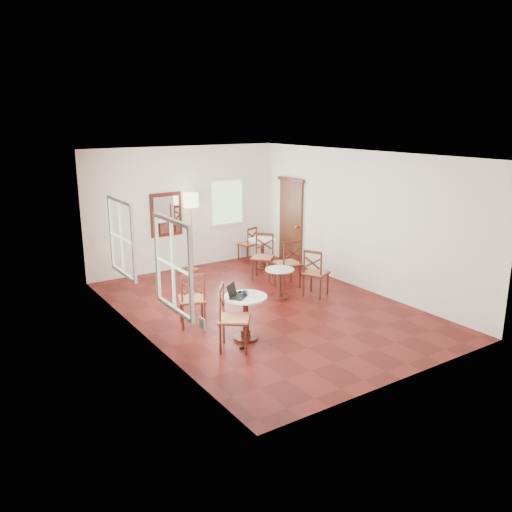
{
  "coord_description": "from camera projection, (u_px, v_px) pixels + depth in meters",
  "views": [
    {
      "loc": [
        -5.51,
        -8.02,
        3.67
      ],
      "look_at": [
        0.0,
        0.3,
        1.0
      ],
      "focal_mm": 36.57,
      "sensor_mm": 36.0,
      "label": 1
    }
  ],
  "objects": [
    {
      "name": "ground",
      "position": [
        264.0,
        308.0,
        10.34
      ],
      "size": [
        7.0,
        7.0,
        0.0
      ],
      "primitive_type": "plane",
      "color": "#56110E",
      "rests_on": "ground"
    },
    {
      "name": "room_shell",
      "position": [
        254.0,
        212.0,
        10.04
      ],
      "size": [
        5.02,
        7.02,
        3.01
      ],
      "color": "white",
      "rests_on": "ground"
    },
    {
      "name": "cafe_table_near",
      "position": [
        246.0,
        313.0,
        8.78
      ],
      "size": [
        0.73,
        0.73,
        0.77
      ],
      "color": "#4B1C12",
      "rests_on": "ground"
    },
    {
      "name": "cafe_table_mid",
      "position": [
        280.0,
        280.0,
        10.81
      ],
      "size": [
        0.6,
        0.6,
        0.64
      ],
      "color": "#4B1C12",
      "rests_on": "ground"
    },
    {
      "name": "cafe_table_back",
      "position": [
        262.0,
        251.0,
        12.93
      ],
      "size": [
        0.7,
        0.7,
        0.74
      ],
      "color": "#4B1C12",
      "rests_on": "ground"
    },
    {
      "name": "chair_near_a",
      "position": [
        192.0,
        299.0,
        9.32
      ],
      "size": [
        0.61,
        0.61,
        1.03
      ],
      "rotation": [
        0.0,
        0.0,
        2.79
      ],
      "color": "#4B1C12",
      "rests_on": "ground"
    },
    {
      "name": "chair_near_b",
      "position": [
        232.0,
        318.0,
        8.38
      ],
      "size": [
        0.7,
        0.7,
        1.08
      ],
      "rotation": [
        0.0,
        0.0,
        0.92
      ],
      "color": "#4B1C12",
      "rests_on": "ground"
    },
    {
      "name": "chair_mid_a",
      "position": [
        288.0,
        263.0,
        11.49
      ],
      "size": [
        0.57,
        0.57,
        1.09
      ],
      "rotation": [
        0.0,
        0.0,
        3.0
      ],
      "color": "#4B1C12",
      "rests_on": "ground"
    },
    {
      "name": "chair_mid_b",
      "position": [
        315.0,
        273.0,
        10.92
      ],
      "size": [
        0.62,
        0.62,
        1.02
      ],
      "rotation": [
        0.0,
        0.0,
        2.02
      ],
      "color": "#4B1C12",
      "rests_on": "ground"
    },
    {
      "name": "chair_back_a",
      "position": [
        248.0,
        244.0,
        13.69
      ],
      "size": [
        0.51,
        0.51,
        0.89
      ],
      "rotation": [
        0.0,
        0.0,
        3.41
      ],
      "color": "#4B1C12",
      "rests_on": "ground"
    },
    {
      "name": "chair_back_b",
      "position": [
        263.0,
        257.0,
        12.12
      ],
      "size": [
        0.68,
        0.68,
        1.05
      ],
      "rotation": [
        0.0,
        0.0,
        -0.82
      ],
      "color": "#4B1C12",
      "rests_on": "ground"
    },
    {
      "name": "floor_lamp",
      "position": [
        191.0,
        205.0,
        12.47
      ],
      "size": [
        0.37,
        0.37,
        1.91
      ],
      "color": "#BF8C3F",
      "rests_on": "ground"
    },
    {
      "name": "laptop",
      "position": [
        236.0,
        294.0,
        8.64
      ],
      "size": [
        0.41,
        0.39,
        0.22
      ],
      "rotation": [
        0.0,
        0.0,
        0.64
      ],
      "color": "black",
      "rests_on": "cafe_table_near"
    },
    {
      "name": "mouse",
      "position": [
        240.0,
        292.0,
        8.86
      ],
      "size": [
        0.11,
        0.08,
        0.04
      ],
      "primitive_type": "ellipsoid",
      "rotation": [
        0.0,
        0.0,
        -0.25
      ],
      "color": "black",
      "rests_on": "cafe_table_near"
    },
    {
      "name": "navy_mug",
      "position": [
        245.0,
        293.0,
        8.74
      ],
      "size": [
        0.11,
        0.07,
        0.09
      ],
      "color": "#0F1133",
      "rests_on": "cafe_table_near"
    },
    {
      "name": "water_glass",
      "position": [
        255.0,
        295.0,
        8.62
      ],
      "size": [
        0.06,
        0.06,
        0.09
      ],
      "primitive_type": "cylinder",
      "color": "white",
      "rests_on": "cafe_table_near"
    },
    {
      "name": "power_adapter",
      "position": [
        243.0,
        347.0,
        8.52
      ],
      "size": [
        0.1,
        0.06,
        0.04
      ],
      "primitive_type": "cube",
      "color": "black",
      "rests_on": "ground"
    }
  ]
}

